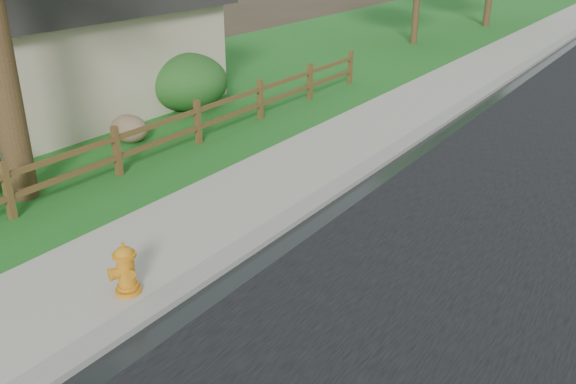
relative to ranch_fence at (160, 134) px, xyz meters
The scene contains 7 objects.
sidewalk 28.73m from the ranch_fence, 84.61° to the left, with size 2.20×90.00×0.10m, color #A9A093.
grass_strip 28.62m from the ranch_fence, 88.40° to the left, with size 1.60×90.00×0.06m, color #1B5F21.
lawn_near 28.94m from the ranch_fence, 98.75° to the left, with size 9.00×90.00×0.04m, color #1B5F21.
ranch_fence is the anchor object (origin of this frame).
fire_hydrant 5.40m from the ranch_fence, 49.64° to the right, with size 0.50×0.41×0.77m.
boulder 1.63m from the ranch_fence, 162.90° to the left, with size 0.99×0.74×0.66m, color brown.
shrub_d 4.09m from the ranch_fence, 125.15° to the left, with size 2.28×2.28×1.56m, color #1E4D1B.
Camera 1 is at (5.76, -2.35, 4.76)m, focal length 38.00 mm.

